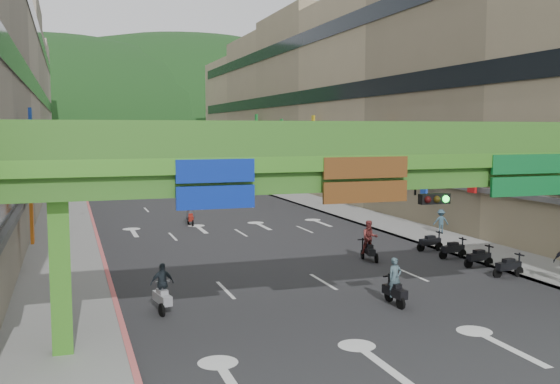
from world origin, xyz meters
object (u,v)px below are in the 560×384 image
object	(u,v)px
car_silver	(104,185)
car_yellow	(157,174)
overpass_near	(423,177)
scooter_rider_mid	(370,240)
scooter_rider_near	(395,284)

from	to	relation	value
car_silver	car_yellow	distance (m)	16.30
overpass_near	scooter_rider_mid	distance (m)	11.24
scooter_rider_near	scooter_rider_mid	distance (m)	8.23
scooter_rider_mid	scooter_rider_near	bearing A→B (deg)	-110.14
scooter_rider_near	car_yellow	size ratio (longest dim) A/B	0.45
overpass_near	scooter_rider_near	distance (m)	4.91
car_yellow	scooter_rider_near	bearing A→B (deg)	-89.48
car_silver	scooter_rider_mid	bearing A→B (deg)	-78.06
overpass_near	scooter_rider_mid	bearing A→B (deg)	72.83
scooter_rider_near	car_silver	distance (m)	51.36
car_yellow	car_silver	bearing A→B (deg)	-118.52
scooter_rider_near	overpass_near	bearing A→B (deg)	-96.44
overpass_near	car_yellow	world-z (taller)	overpass_near
overpass_near	car_yellow	xyz separation A→B (m)	(-0.10, 67.27, -4.48)
car_silver	car_yellow	bearing A→B (deg)	58.82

